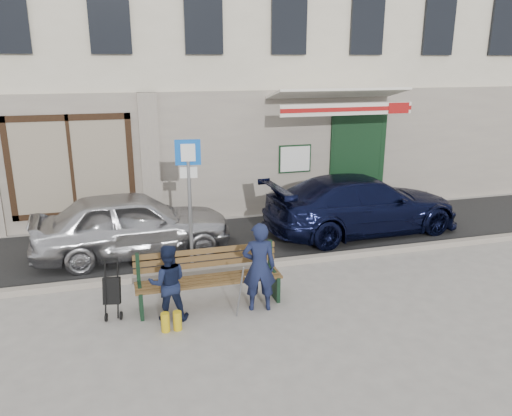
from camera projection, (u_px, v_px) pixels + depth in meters
name	position (u px, v px, depth m)	size (l,w,h in m)	color
ground	(263.00, 304.00, 8.33)	(80.00, 80.00, 0.00)	#9E9991
asphalt_lane	(224.00, 242.00, 11.19)	(60.00, 3.20, 0.01)	#282828
curb	(242.00, 267.00, 9.70)	(60.00, 0.18, 0.12)	#9E9384
building	(183.00, 23.00, 14.72)	(20.00, 8.27, 10.00)	beige
car_silver	(133.00, 224.00, 10.28)	(1.61, 4.00, 1.36)	#B7B7BC
car_navy	(362.00, 204.00, 11.68)	(1.90, 4.68, 1.36)	black
parking_sign	(189.00, 185.00, 9.27)	(0.47, 0.10, 2.54)	gray
bench	(206.00, 280.00, 8.19)	(2.40, 1.17, 0.98)	brown
man	(259.00, 267.00, 7.98)	(0.54, 0.36, 1.48)	#151C3B
woman	(168.00, 283.00, 7.70)	(0.60, 0.47, 1.24)	#121A33
stroller	(112.00, 292.00, 7.88)	(0.31, 0.40, 0.91)	black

